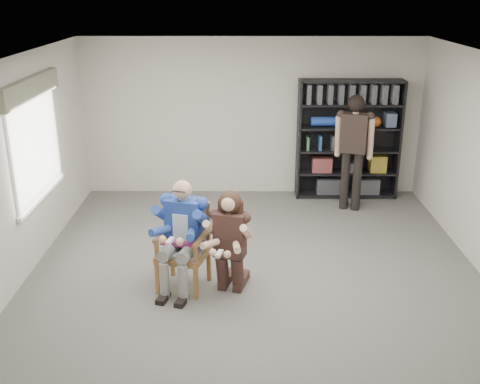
# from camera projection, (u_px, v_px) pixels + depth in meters

# --- Properties ---
(room_shell) EXTENTS (6.00, 7.00, 2.80)m
(room_shell) POSITION_uv_depth(u_px,v_px,m) (257.00, 182.00, 6.70)
(room_shell) COLOR silver
(room_shell) RESTS_ON ground
(floor) EXTENTS (6.00, 7.00, 0.01)m
(floor) POSITION_uv_depth(u_px,v_px,m) (255.00, 285.00, 7.18)
(floor) COLOR #605E58
(floor) RESTS_ON ground
(window_left) EXTENTS (0.16, 2.00, 1.75)m
(window_left) POSITION_uv_depth(u_px,v_px,m) (37.00, 141.00, 7.57)
(window_left) COLOR white
(window_left) RESTS_ON room_shell
(armchair) EXTENTS (0.78, 0.76, 1.10)m
(armchair) POSITION_uv_depth(u_px,v_px,m) (183.00, 248.00, 6.96)
(armchair) COLOR #965631
(armchair) RESTS_ON floor
(seated_man) EXTENTS (0.82, 0.99, 1.43)m
(seated_man) POSITION_uv_depth(u_px,v_px,m) (182.00, 235.00, 6.90)
(seated_man) COLOR navy
(seated_man) RESTS_ON floor
(kneeling_woman) EXTENTS (0.76, 0.99, 1.30)m
(kneeling_woman) POSITION_uv_depth(u_px,v_px,m) (229.00, 244.00, 6.81)
(kneeling_woman) COLOR #33211C
(kneeling_woman) RESTS_ON floor
(bookshelf) EXTENTS (1.80, 0.38, 2.10)m
(bookshelf) POSITION_uv_depth(u_px,v_px,m) (348.00, 140.00, 9.89)
(bookshelf) COLOR black
(bookshelf) RESTS_ON floor
(standing_man) EXTENTS (0.68, 0.51, 1.95)m
(standing_man) POSITION_uv_depth(u_px,v_px,m) (353.00, 154.00, 9.31)
(standing_man) COLOR #2C211C
(standing_man) RESTS_ON floor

